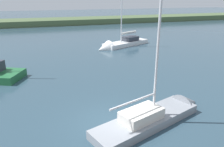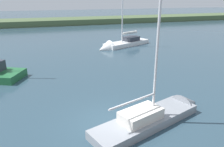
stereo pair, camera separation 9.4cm
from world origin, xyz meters
TOP-DOWN VIEW (x-y plane):
  - ground_plane at (0.00, 0.00)m, footprint 200.00×200.00m
  - far_shoreline at (0.00, -42.36)m, footprint 180.00×8.00m
  - sailboat_behind_pier at (-2.47, 0.32)m, footprint 7.05×3.64m
  - sailboat_near_dock at (-6.56, -16.08)m, footprint 7.76×4.71m

SIDE VIEW (x-z plane):
  - ground_plane at x=0.00m, z-range 0.00..0.00m
  - far_shoreline at x=0.00m, z-range -1.20..1.20m
  - sailboat_behind_pier at x=-2.47m, z-range -4.00..4.21m
  - sailboat_near_dock at x=-6.56m, z-range -4.21..4.55m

